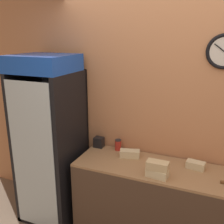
# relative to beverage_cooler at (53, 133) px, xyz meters

# --- Properties ---
(wall_back) EXTENTS (5.20, 0.09, 2.70)m
(wall_back) POSITION_rel_beverage_cooler_xyz_m (1.31, 0.34, 0.31)
(wall_back) COLOR tan
(wall_back) RESTS_ON ground_plane
(prep_counter) EXTENTS (1.79, 0.57, 0.86)m
(prep_counter) POSITION_rel_beverage_cooler_xyz_m (1.30, 0.00, -0.62)
(prep_counter) COLOR #4C3828
(prep_counter) RESTS_ON ground_plane
(beverage_cooler) EXTENTS (0.64, 0.67, 1.94)m
(beverage_cooler) POSITION_rel_beverage_cooler_xyz_m (0.00, 0.00, 0.00)
(beverage_cooler) COLOR black
(beverage_cooler) RESTS_ON ground_plane
(sandwich_stack_bottom) EXTENTS (0.21, 0.13, 0.08)m
(sandwich_stack_bottom) POSITION_rel_beverage_cooler_xyz_m (1.29, -0.19, -0.15)
(sandwich_stack_bottom) COLOR beige
(sandwich_stack_bottom) RESTS_ON prep_counter
(sandwich_stack_middle) EXTENTS (0.20, 0.11, 0.08)m
(sandwich_stack_middle) POSITION_rel_beverage_cooler_xyz_m (1.29, -0.19, -0.07)
(sandwich_stack_middle) COLOR tan
(sandwich_stack_middle) RESTS_ON sandwich_stack_bottom
(sandwich_flat_left) EXTENTS (0.23, 0.15, 0.08)m
(sandwich_flat_left) POSITION_rel_beverage_cooler_xyz_m (0.91, 0.11, -0.15)
(sandwich_flat_left) COLOR beige
(sandwich_flat_left) RESTS_ON prep_counter
(sandwich_flat_right) EXTENTS (0.19, 0.12, 0.07)m
(sandwich_flat_right) POSITION_rel_beverage_cooler_xyz_m (1.60, 0.12, -0.15)
(sandwich_flat_right) COLOR beige
(sandwich_flat_right) RESTS_ON prep_counter
(condiment_jar) EXTENTS (0.07, 0.07, 0.13)m
(condiment_jar) POSITION_rel_beverage_cooler_xyz_m (0.73, 0.23, -0.12)
(condiment_jar) COLOR #B72D23
(condiment_jar) RESTS_ON prep_counter
(napkin_dispenser) EXTENTS (0.11, 0.09, 0.12)m
(napkin_dispenser) POSITION_rel_beverage_cooler_xyz_m (0.49, 0.22, -0.12)
(napkin_dispenser) COLOR black
(napkin_dispenser) RESTS_ON prep_counter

